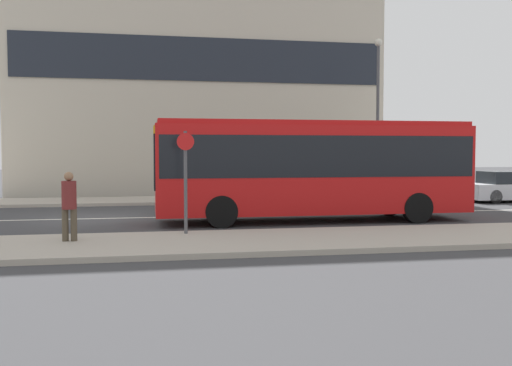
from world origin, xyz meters
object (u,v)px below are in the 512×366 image
Objects in this scene: parked_car_0 at (406,189)px; street_lamp at (378,102)px; city_bus at (312,164)px; bus_stop_sign at (186,174)px; pedestrian_near_stop at (69,202)px; parked_car_1 at (511,187)px.

street_lamp is at bearing 100.33° from parked_car_0.
city_bus is 5.21m from bus_stop_sign.
bus_stop_sign is at bearing -132.43° from street_lamp.
pedestrian_near_stop is 17.08m from street_lamp.
city_bus is at bearing -153.57° from parked_car_1.
pedestrian_near_stop is (-7.03, -3.75, -0.79)m from city_bus.
bus_stop_sign is at bearing -140.45° from parked_car_0.
parked_car_0 is at bearing 36.78° from city_bus.
parked_car_1 is (5.16, 0.17, 0.00)m from parked_car_0.
parked_car_1 is at bearing -20.30° from street_lamp.
street_lamp is at bearing 159.70° from parked_car_1.
parked_car_0 is 4.55m from street_lamp.
bus_stop_sign is 0.36× the size of street_lamp.
city_bus reaches higher than bus_stop_sign.
bus_stop_sign is at bearing -150.93° from parked_car_1.
city_bus is 9.59m from street_lamp.
pedestrian_near_stop is at bearing -144.84° from parked_car_0.
city_bus is 2.23× the size of parked_car_0.
parked_car_0 is 5.17m from parked_car_1.
street_lamp is (12.37, 11.23, 3.53)m from pedestrian_near_stop.
city_bus reaches higher than pedestrian_near_stop.
bus_stop_sign reaches higher than pedestrian_near_stop.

